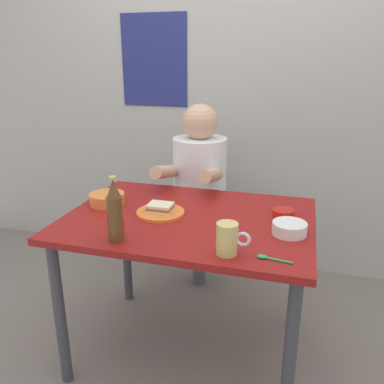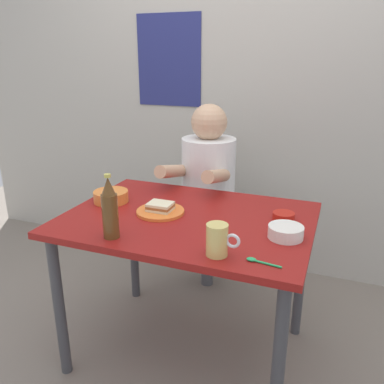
{
  "view_description": "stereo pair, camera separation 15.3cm",
  "coord_description": "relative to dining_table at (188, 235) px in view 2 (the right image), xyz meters",
  "views": [
    {
      "loc": [
        0.47,
        -1.59,
        1.43
      ],
      "look_at": [
        0.0,
        0.05,
        0.84
      ],
      "focal_mm": 37.08,
      "sensor_mm": 36.0,
      "label": 1
    },
    {
      "loc": [
        0.62,
        -1.54,
        1.43
      ],
      "look_at": [
        0.0,
        0.05,
        0.84
      ],
      "focal_mm": 37.08,
      "sensor_mm": 36.0,
      "label": 2
    }
  ],
  "objects": [
    {
      "name": "ground_plane",
      "position": [
        0.0,
        0.0,
        -0.65
      ],
      "size": [
        6.0,
        6.0,
        0.0
      ],
      "primitive_type": "plane",
      "color": "slate"
    },
    {
      "name": "wall_back",
      "position": [
        -0.0,
        1.05,
        0.65
      ],
      "size": [
        4.4,
        0.09,
        2.6
      ],
      "color": "#ADA89E",
      "rests_on": "ground"
    },
    {
      "name": "dining_table",
      "position": [
        0.0,
        0.0,
        0.0
      ],
      "size": [
        1.1,
        0.8,
        0.74
      ],
      "color": "maroon",
      "rests_on": "ground"
    },
    {
      "name": "stool",
      "position": [
        -0.12,
        0.63,
        -0.3
      ],
      "size": [
        0.34,
        0.34,
        0.45
      ],
      "color": "#4C4C51",
      "rests_on": "ground"
    },
    {
      "name": "person_seated",
      "position": [
        -0.12,
        0.62,
        0.12
      ],
      "size": [
        0.33,
        0.56,
        0.72
      ],
      "color": "white",
      "rests_on": "stool"
    },
    {
      "name": "plate_orange",
      "position": [
        -0.13,
        -0.01,
        0.1
      ],
      "size": [
        0.22,
        0.22,
        0.01
      ],
      "primitive_type": "cylinder",
      "color": "orange",
      "rests_on": "dining_table"
    },
    {
      "name": "sandwich",
      "position": [
        -0.13,
        -0.01,
        0.13
      ],
      "size": [
        0.11,
        0.09,
        0.04
      ],
      "color": "beige",
      "rests_on": "plate_orange"
    },
    {
      "name": "beer_mug",
      "position": [
        0.24,
        -0.3,
        0.15
      ],
      "size": [
        0.13,
        0.08,
        0.12
      ],
      "color": "#D1BC66",
      "rests_on": "dining_table"
    },
    {
      "name": "beer_bottle",
      "position": [
        -0.2,
        -0.31,
        0.21
      ],
      "size": [
        0.06,
        0.06,
        0.26
      ],
      "color": "#593819",
      "rests_on": "dining_table"
    },
    {
      "name": "sambal_bowl_red",
      "position": [
        0.41,
        0.11,
        0.11
      ],
      "size": [
        0.1,
        0.1,
        0.03
      ],
      "color": "#B21E14",
      "rests_on": "dining_table"
    },
    {
      "name": "rice_bowl_white",
      "position": [
        0.44,
        -0.07,
        0.12
      ],
      "size": [
        0.14,
        0.14,
        0.05
      ],
      "color": "silver",
      "rests_on": "dining_table"
    },
    {
      "name": "soup_bowl_orange",
      "position": [
        -0.43,
        0.04,
        0.12
      ],
      "size": [
        0.17,
        0.17,
        0.05
      ],
      "color": "orange",
      "rests_on": "dining_table"
    },
    {
      "name": "spoon",
      "position": [
        0.38,
        -0.3,
        0.1
      ],
      "size": [
        0.13,
        0.03,
        0.01
      ],
      "color": "#26A559",
      "rests_on": "dining_table"
    }
  ]
}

